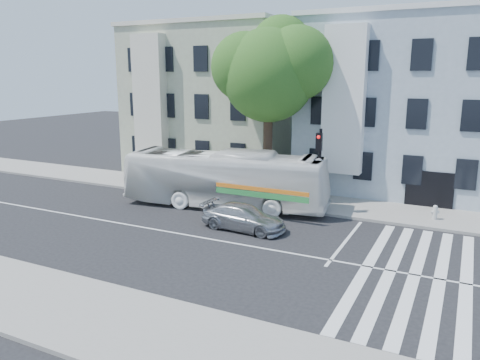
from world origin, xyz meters
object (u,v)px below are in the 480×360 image
Objects in this scene: sedan at (244,217)px; traffic_signal at (319,160)px; fire_hydrant at (435,212)px; bus at (225,179)px.

traffic_signal is at bearing -29.83° from sedan.
fire_hydrant is at bearing -53.70° from sedan.
traffic_signal is (2.57, 3.96, 2.44)m from sedan.
sedan is 5.31m from traffic_signal.
bus is 5.57m from traffic_signal.
fire_hydrant is at bearing 13.40° from traffic_signal.
sedan is at bearing -124.35° from traffic_signal.
traffic_signal is 6.15× the size of fire_hydrant.
bus reaches higher than sedan.
bus reaches higher than fire_hydrant.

